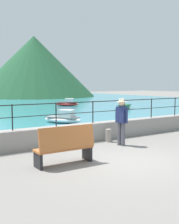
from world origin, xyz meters
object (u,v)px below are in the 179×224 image
(bench_main, at_px, (65,146))
(person_walking, at_px, (121,119))
(boat_4, at_px, (125,107))
(boat_0, at_px, (63,118))
(bollard, at_px, (109,135))
(boat_3, at_px, (67,103))

(bench_main, height_order, person_walking, person_walking)
(boat_4, bearing_deg, boat_0, -150.52)
(boat_0, bearing_deg, bollard, -99.75)
(bollard, xyz_separation_m, boat_4, (9.87, 10.48, 0.00))
(person_walking, distance_m, boat_0, 6.33)
(bench_main, xyz_separation_m, person_walking, (2.98, 1.09, 0.42))
(bench_main, bearing_deg, boat_4, 43.86)
(boat_0, height_order, boat_3, same)
(bollard, bearing_deg, person_walking, -90.99)
(person_walking, bearing_deg, bench_main, -159.89)
(bench_main, relative_size, person_walking, 0.98)
(bollard, bearing_deg, boat_3, 65.85)
(bollard, bearing_deg, bench_main, -147.82)
(bench_main, bearing_deg, person_walking, 20.11)
(boat_3, bearing_deg, bollard, -114.15)
(boat_0, bearing_deg, bench_main, -118.24)
(boat_4, bearing_deg, boat_3, 115.53)
(boat_0, relative_size, boat_3, 1.03)
(bollard, height_order, boat_0, boat_0)
(boat_4, bearing_deg, bollard, -133.28)
(bollard, bearing_deg, boat_0, 80.25)
(person_walking, xyz_separation_m, boat_0, (0.95, 6.22, -0.65))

